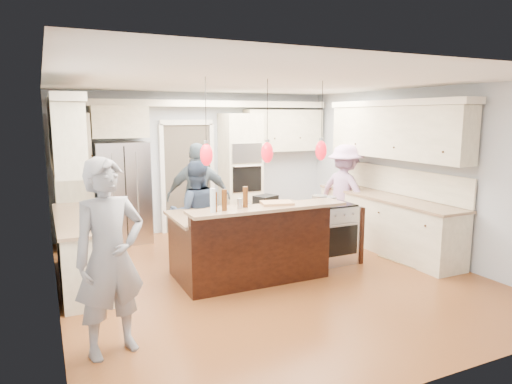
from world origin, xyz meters
TOP-DOWN VIEW (x-y plane):
  - ground_plane at (0.00, 0.00)m, footprint 6.00×6.00m
  - room_shell at (0.00, 0.00)m, footprint 5.54×6.04m
  - refrigerator at (-1.55, 2.64)m, footprint 0.90×0.70m
  - oven_column at (0.75, 2.67)m, footprint 0.72×0.69m
  - back_upper_cabinets at (-0.75, 2.76)m, footprint 5.30×0.61m
  - right_counter_run at (2.44, 0.30)m, footprint 0.64×3.10m
  - left_cabinets at (-2.44, 0.80)m, footprint 0.64×2.30m
  - kitchen_island at (-0.25, 0.07)m, footprint 2.10×1.46m
  - island_range at (1.16, 0.15)m, footprint 0.82×0.71m
  - pendant_lights at (-0.25, -0.51)m, footprint 1.75×0.15m
  - person_bar_end at (-2.30, -1.33)m, footprint 0.78×0.62m
  - person_far_left at (-0.77, 0.86)m, footprint 0.88×0.75m
  - person_far_right at (-0.48, 1.60)m, footprint 1.15×0.78m
  - person_range_side at (2.22, 1.21)m, footprint 0.94×1.26m
  - floor_rug at (2.40, -0.44)m, footprint 0.77×1.04m
  - water_bottle at (-1.01, -0.59)m, footprint 0.09×0.09m
  - beer_bottle_a at (-0.85, -0.55)m, footprint 0.07×0.07m
  - beer_bottle_b at (-0.97, -0.55)m, footprint 0.06×0.06m
  - beer_bottle_c at (-0.54, -0.48)m, footprint 0.08×0.08m
  - drink_can at (-0.62, -0.49)m, footprint 0.08×0.08m
  - cutting_board at (-0.08, -0.47)m, footprint 0.46×0.37m
  - pot_large at (0.99, 0.18)m, footprint 0.23×0.23m
  - pot_small at (1.18, 0.17)m, footprint 0.20×0.20m

SIDE VIEW (x-z plane):
  - ground_plane at x=0.00m, z-range 0.00..0.00m
  - floor_rug at x=2.40m, z-range 0.00..0.01m
  - island_range at x=1.16m, z-range 0.00..0.92m
  - kitchen_island at x=-0.25m, z-range -0.07..1.05m
  - person_far_left at x=-0.77m, z-range 0.00..1.60m
  - person_range_side at x=2.22m, z-range 0.00..1.74m
  - refrigerator at x=-1.55m, z-range 0.00..1.80m
  - person_far_right at x=-0.48m, z-range 0.00..1.81m
  - person_bar_end at x=-2.30m, z-range 0.00..1.89m
  - pot_small at x=1.18m, z-range 0.92..1.02m
  - pot_large at x=0.99m, z-range 0.92..1.05m
  - right_counter_run at x=2.44m, z-range -0.20..2.31m
  - left_cabinets at x=-2.44m, z-range -0.20..2.31m
  - cutting_board at x=-0.08m, z-range 1.12..1.15m
  - oven_column at x=0.75m, z-range 0.00..2.30m
  - drink_can at x=-0.62m, z-range 1.12..1.24m
  - beer_bottle_b at x=-0.97m, z-range 1.12..1.36m
  - beer_bottle_a at x=-0.85m, z-range 1.12..1.38m
  - beer_bottle_c at x=-0.54m, z-range 1.12..1.38m
  - water_bottle at x=-1.01m, z-range 1.12..1.41m
  - back_upper_cabinets at x=-0.75m, z-range 0.40..2.94m
  - pendant_lights at x=-0.25m, z-range 1.29..2.32m
  - room_shell at x=0.00m, z-range 0.46..3.18m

